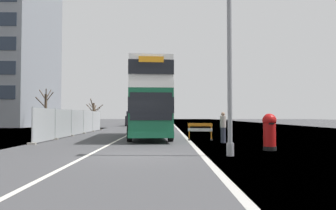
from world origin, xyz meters
The scene contains 14 objects.
ground centered at (0.58, 0.12, -0.05)m, with size 140.00×280.00×0.10m.
double_decker_bus centered at (-0.09, 9.82, 2.63)m, with size 3.30×10.83×4.94m.
lamppost_foreground centered at (3.59, -0.14, 4.54)m, with size 0.29×0.70×9.57m.
red_pillar_postbox centered at (5.77, 1.80, 0.91)m, with size 0.61×0.61×1.65m.
roadworks_barrier centered at (3.27, 7.44, 0.67)m, with size 1.56×0.54×1.09m.
construction_site_fence centered at (-6.07, 13.00, 0.98)m, with size 0.44×17.20×2.05m.
car_oncoming_near centered at (-0.10, 26.43, 1.04)m, with size 1.91×4.23×2.25m.
car_receding_mid centered at (-4.05, 35.59, 1.06)m, with size 1.92×4.39×2.25m.
car_receding_far centered at (-4.07, 43.78, 0.98)m, with size 2.00×4.36×2.07m.
car_far_side centered at (-3.96, 50.87, 0.97)m, with size 1.94×3.86×2.06m.
bare_tree_far_verge_near centered at (-14.37, 27.57, 2.59)m, with size 2.24×2.31×5.03m.
bare_tree_far_verge_mid centered at (-10.31, 36.61, 2.09)m, with size 2.62×2.99×4.20m.
bare_tree_far_verge_far centered at (-14.56, 55.74, 1.99)m, with size 2.54×2.33×4.30m.
pedestrian_at_kerb centered at (4.39, 5.65, 0.89)m, with size 0.34×0.34×1.76m.
Camera 1 is at (1.10, -12.07, 1.55)m, focal length 32.98 mm.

